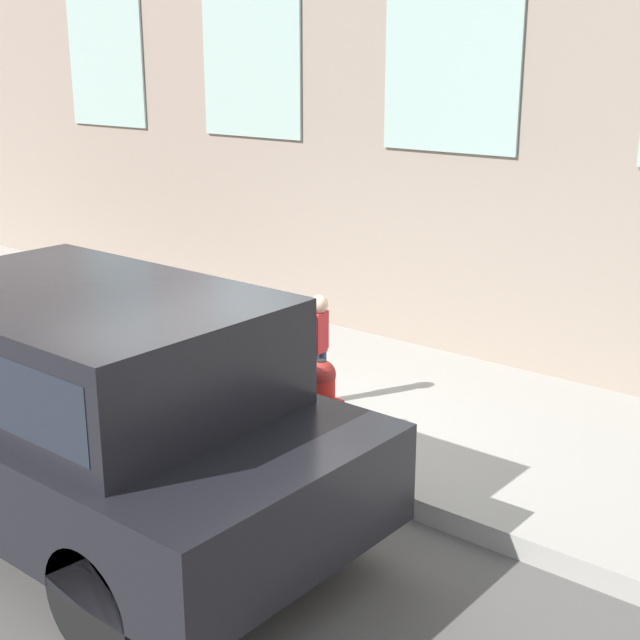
# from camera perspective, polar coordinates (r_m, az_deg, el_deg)

# --- Properties ---
(ground_plane) EXTENTS (80.00, 80.00, 0.00)m
(ground_plane) POSITION_cam_1_polar(r_m,az_deg,el_deg) (7.78, -4.65, -8.73)
(ground_plane) COLOR #514F4C
(sidewalk) EXTENTS (3.08, 60.00, 0.18)m
(sidewalk) POSITION_cam_1_polar(r_m,az_deg,el_deg) (8.82, 2.31, -4.92)
(sidewalk) COLOR #9E9B93
(sidewalk) RESTS_ON ground_plane
(fire_hydrant) EXTENTS (0.33, 0.44, 0.70)m
(fire_hydrant) POSITION_cam_1_polar(r_m,az_deg,el_deg) (7.56, 0.07, -5.06)
(fire_hydrant) COLOR red
(fire_hydrant) RESTS_ON sidewalk
(person) EXTENTS (0.25, 0.17, 1.05)m
(person) POSITION_cam_1_polar(r_m,az_deg,el_deg) (8.21, -0.06, -1.22)
(person) COLOR navy
(person) RESTS_ON sidewalk
(parked_truck_charcoal_near) EXTENTS (2.02, 4.49, 1.78)m
(parked_truck_charcoal_near) POSITION_cam_1_polar(r_m,az_deg,el_deg) (6.57, -15.11, -4.52)
(parked_truck_charcoal_near) COLOR black
(parked_truck_charcoal_near) RESTS_ON ground_plane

